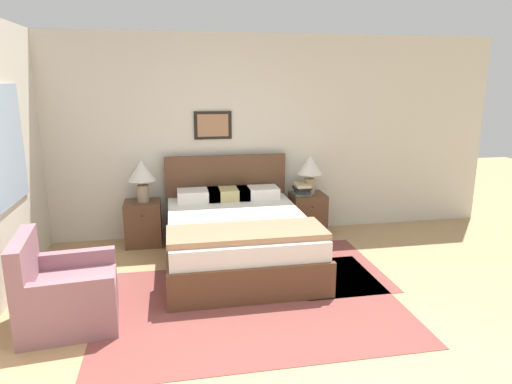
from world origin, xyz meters
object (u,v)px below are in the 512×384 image
Objects in this scene: bed at (237,237)px; nightstand_by_door at (308,214)px; table_lamp_by_door at (310,167)px; table_lamp_near_window at (142,173)px; nightstand_near_window at (143,223)px; armchair at (64,294)px.

bed is 1.34m from nightstand_by_door.
table_lamp_near_window is at bearing 180.00° from table_lamp_by_door.
table_lamp_near_window is (-1.05, 0.80, 0.61)m from bed.
nightstand_near_window is 1.06× the size of table_lamp_near_window.
table_lamp_by_door is at bearing 118.68° from armchair.
table_lamp_near_window reaches higher than nightstand_near_window.
bed is 1.95m from armchair.
table_lamp_near_window is 1.00× the size of table_lamp_by_door.
nightstand_near_window is 2.14m from nightstand_by_door.
armchair is at bearing -107.17° from table_lamp_near_window.
table_lamp_by_door is (2.14, 0.00, 0.00)m from table_lamp_near_window.
table_lamp_near_window is at bearing 157.05° from armchair.
nightstand_by_door is at bearing 36.77° from bed.
armchair is 1.59× the size of table_lamp_near_window.
table_lamp_by_door is at bearing 5.26° from nightstand_by_door.
bed is 1.34m from nightstand_near_window.
armchair is 1.59× the size of table_lamp_by_door.
table_lamp_by_door reaches higher than nightstand_by_door.
nightstand_near_window is at bearing 143.23° from bed.
bed is at bearing -143.23° from nightstand_by_door.
table_lamp_near_window is 2.14m from table_lamp_by_door.
nightstand_near_window is at bearing -179.96° from table_lamp_by_door.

